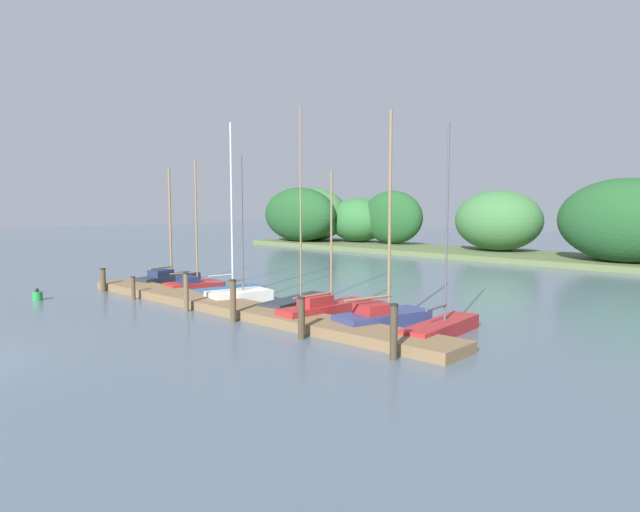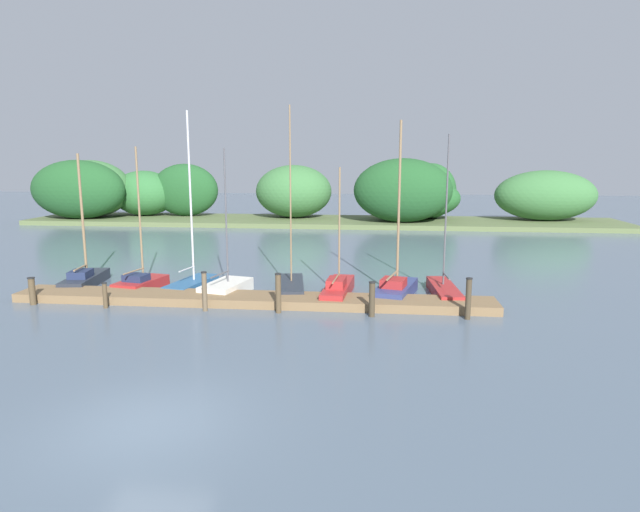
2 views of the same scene
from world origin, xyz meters
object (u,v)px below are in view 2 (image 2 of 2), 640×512
at_px(sailboat_6, 396,287).
at_px(sailboat_3, 227,287).
at_px(mooring_piling_3, 278,293).
at_px(mooring_piling_5, 468,299).
at_px(mooring_piling_2, 205,291).
at_px(sailboat_1, 142,281).
at_px(sailboat_0, 86,277).
at_px(sailboat_5, 338,288).
at_px(sailboat_4, 291,285).
at_px(mooring_piling_0, 32,291).
at_px(sailboat_2, 193,280).
at_px(sailboat_7, 443,289).
at_px(mooring_piling_4, 372,299).
at_px(mooring_piling_1, 105,295).

bearing_deg(sailboat_6, sailboat_3, 106.88).
relative_size(mooring_piling_3, mooring_piling_5, 0.99).
xyz_separation_m(mooring_piling_2, mooring_piling_5, (10.02, -0.05, 0.00)).
xyz_separation_m(mooring_piling_3, mooring_piling_5, (7.12, -0.09, 0.01)).
bearing_deg(mooring_piling_3, sailboat_3, 136.07).
relative_size(sailboat_1, mooring_piling_3, 4.10).
distance_m(sailboat_1, sailboat_6, 11.47).
xyz_separation_m(mooring_piling_2, mooring_piling_3, (2.90, 0.04, -0.00)).
height_order(sailboat_0, sailboat_6, sailboat_6).
relative_size(sailboat_5, mooring_piling_2, 3.52).
height_order(sailboat_4, mooring_piling_0, sailboat_4).
bearing_deg(sailboat_6, sailboat_2, 100.60).
bearing_deg(sailboat_7, sailboat_2, 85.28).
distance_m(mooring_piling_2, mooring_piling_4, 6.49).
bearing_deg(sailboat_5, mooring_piling_2, 123.26).
xyz_separation_m(sailboat_4, mooring_piling_0, (-10.11, -3.34, 0.26)).
relative_size(sailboat_5, mooring_piling_3, 3.54).
relative_size(sailboat_5, sailboat_6, 0.74).
relative_size(sailboat_3, mooring_piling_1, 6.08).
bearing_deg(mooring_piling_5, mooring_piling_2, 179.73).
xyz_separation_m(sailboat_2, mooring_piling_0, (-5.53, -3.46, 0.21)).
distance_m(mooring_piling_1, mooring_piling_2, 4.08).
height_order(sailboat_5, mooring_piling_0, sailboat_5).
relative_size(sailboat_2, sailboat_7, 1.15).
distance_m(mooring_piling_0, mooring_piling_3, 10.17).
distance_m(mooring_piling_0, mooring_piling_1, 3.20).
height_order(sailboat_5, mooring_piling_5, sailboat_5).
bearing_deg(mooring_piling_1, sailboat_6, 14.82).
distance_m(sailboat_4, mooring_piling_5, 8.02).
relative_size(sailboat_7, mooring_piling_0, 6.08).
bearing_deg(sailboat_2, sailboat_5, -85.74).
xyz_separation_m(sailboat_6, sailboat_7, (2.05, 0.41, -0.12)).
height_order(mooring_piling_1, mooring_piling_5, mooring_piling_5).
relative_size(sailboat_0, sailboat_3, 0.96).
distance_m(sailboat_1, mooring_piling_5, 14.39).
bearing_deg(mooring_piling_5, sailboat_1, 166.92).
height_order(sailboat_5, mooring_piling_2, sailboat_5).
height_order(sailboat_2, sailboat_3, sailboat_2).
xyz_separation_m(mooring_piling_1, mooring_piling_3, (6.97, 0.06, 0.26)).
distance_m(sailboat_0, mooring_piling_1, 4.61).
bearing_deg(mooring_piling_4, sailboat_6, 72.28).
relative_size(sailboat_6, mooring_piling_0, 6.57).
bearing_deg(sailboat_6, sailboat_0, 101.98).
xyz_separation_m(sailboat_0, mooring_piling_0, (-0.36, -3.44, 0.18)).
distance_m(sailboat_2, mooring_piling_2, 4.04).
relative_size(sailboat_6, mooring_piling_5, 4.73).
height_order(mooring_piling_2, mooring_piling_3, mooring_piling_2).
bearing_deg(mooring_piling_2, sailboat_2, 115.55).
distance_m(sailboat_0, sailboat_3, 7.11).
xyz_separation_m(sailboat_1, mooring_piling_3, (6.89, -3.17, 0.43)).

